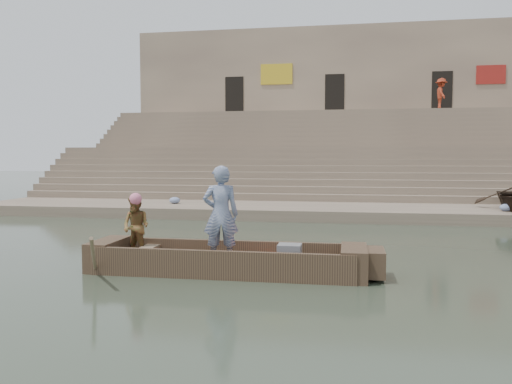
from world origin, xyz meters
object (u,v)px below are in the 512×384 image
(standing_man, at_px, (221,214))
(rowing_man, at_px, (136,227))
(pedestrian, at_px, (441,94))
(main_rowboat, at_px, (226,267))
(television, at_px, (289,254))

(standing_man, bearing_deg, rowing_man, -21.09)
(standing_man, relative_size, pedestrian, 1.01)
(main_rowboat, height_order, pedestrian, pedestrian)
(main_rowboat, bearing_deg, rowing_man, 174.58)
(main_rowboat, bearing_deg, pedestrian, 71.45)
(standing_man, distance_m, rowing_man, 1.96)
(main_rowboat, relative_size, television, 10.87)
(rowing_man, bearing_deg, television, 12.97)
(standing_man, bearing_deg, main_rowboat, -149.39)
(rowing_man, distance_m, television, 3.32)
(pedestrian, bearing_deg, rowing_man, 153.43)
(television, height_order, pedestrian, pedestrian)
(main_rowboat, bearing_deg, standing_man, -136.37)
(main_rowboat, distance_m, standing_man, 1.09)
(rowing_man, xyz_separation_m, television, (3.28, -0.19, -0.45))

